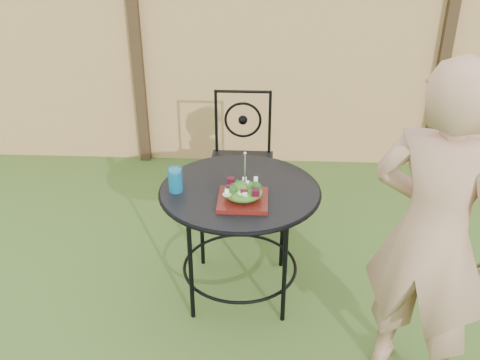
% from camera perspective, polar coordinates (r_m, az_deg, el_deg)
% --- Properties ---
extents(ground, '(60.00, 60.00, 0.00)m').
position_cam_1_polar(ground, '(3.22, 5.61, -14.90)').
color(ground, '#2A4616').
rests_on(ground, ground).
extents(fence, '(8.00, 0.12, 1.90)m').
position_cam_1_polar(fence, '(4.73, 5.17, 12.60)').
color(fence, tan).
rests_on(fence, ground).
extents(patio_table, '(0.92, 0.92, 0.72)m').
position_cam_1_polar(patio_table, '(3.10, -0.01, -3.13)').
color(patio_table, black).
rests_on(patio_table, ground).
extents(patio_chair, '(0.46, 0.46, 0.95)m').
position_cam_1_polar(patio_chair, '(3.94, 0.20, 2.67)').
color(patio_chair, black).
rests_on(patio_chair, ground).
extents(diner, '(0.73, 0.67, 1.66)m').
position_cam_1_polar(diner, '(2.55, 19.80, -5.85)').
color(diner, tan).
rests_on(diner, ground).
extents(salad_plate, '(0.27, 0.27, 0.02)m').
position_cam_1_polar(salad_plate, '(2.89, 0.32, -2.14)').
color(salad_plate, '#41090E').
rests_on(salad_plate, patio_table).
extents(salad, '(0.21, 0.21, 0.08)m').
position_cam_1_polar(salad, '(2.86, 0.32, -1.24)').
color(salad, '#235614').
rests_on(salad, salad_plate).
extents(fork, '(0.01, 0.01, 0.18)m').
position_cam_1_polar(fork, '(2.80, 0.53, 1.08)').
color(fork, silver).
rests_on(fork, salad).
extents(drinking_glass, '(0.08, 0.08, 0.14)m').
position_cam_1_polar(drinking_glass, '(2.99, -6.90, 0.01)').
color(drinking_glass, '#0C608F').
rests_on(drinking_glass, patio_table).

